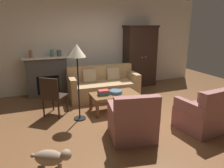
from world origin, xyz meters
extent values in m
plane|color=brown|center=(0.00, 0.00, 0.00)|extent=(9.60, 9.60, 0.00)
cube|color=silver|center=(0.00, 2.55, 1.40)|extent=(7.20, 0.10, 2.80)
cube|color=#4C4947|center=(-1.55, 2.30, 0.54)|extent=(1.10, 0.36, 1.08)
cube|color=black|center=(-1.55, 2.12, 0.34)|extent=(0.60, 0.01, 0.52)
cube|color=white|center=(-1.55, 2.28, 1.10)|extent=(1.26, 0.48, 0.04)
cube|color=black|center=(1.40, 2.22, 0.95)|extent=(1.00, 0.52, 1.89)
cube|color=black|center=(1.40, 2.22, 1.92)|extent=(1.06, 0.55, 0.06)
sphere|color=#ADAFB5|center=(1.34, 1.95, 0.99)|extent=(0.04, 0.04, 0.04)
sphere|color=#ADAFB5|center=(1.46, 1.95, 0.99)|extent=(0.04, 0.04, 0.04)
cube|color=tan|center=(-0.12, 1.48, 0.22)|extent=(1.93, 0.92, 0.44)
cube|color=tan|center=(-0.11, 1.82, 0.65)|extent=(1.91, 0.26, 0.42)
cube|color=tan|center=(-1.00, 1.52, 0.55)|extent=(0.19, 0.80, 0.22)
cube|color=tan|center=(0.76, 1.44, 0.55)|extent=(0.19, 0.80, 0.22)
cube|color=tan|center=(-0.46, 1.70, 0.61)|extent=(0.37, 0.20, 0.37)
cube|color=tan|center=(0.23, 1.67, 0.61)|extent=(0.37, 0.20, 0.37)
cube|color=brown|center=(-0.19, 0.52, 0.39)|extent=(1.10, 0.60, 0.05)
cube|color=brown|center=(-0.70, 0.26, 0.18)|extent=(0.06, 0.06, 0.37)
cube|color=brown|center=(0.32, 0.26, 0.18)|extent=(0.06, 0.06, 0.37)
cube|color=brown|center=(-0.70, 0.78, 0.18)|extent=(0.06, 0.06, 0.37)
cube|color=brown|center=(0.32, 0.78, 0.18)|extent=(0.06, 0.06, 0.37)
cylinder|color=slate|center=(-0.16, 0.52, 0.46)|extent=(0.31, 0.31, 0.07)
cube|color=#427A4C|center=(-0.46, 0.52, 0.44)|extent=(0.24, 0.17, 0.04)
cube|color=#38569E|center=(-0.47, 0.51, 0.48)|extent=(0.24, 0.17, 0.04)
cube|color=#B73833|center=(-0.47, 0.52, 0.52)|extent=(0.25, 0.19, 0.03)
cylinder|color=#A86042|center=(-1.93, 2.28, 1.22)|extent=(0.09, 0.09, 0.20)
cylinder|color=slate|center=(-1.37, 2.28, 1.22)|extent=(0.10, 0.10, 0.19)
cylinder|color=#565B66|center=(-1.17, 2.28, 1.20)|extent=(0.13, 0.13, 0.17)
cube|color=#935B56|center=(-0.37, -0.73, 0.21)|extent=(0.90, 0.90, 0.42)
cube|color=#935B56|center=(-0.43, -1.04, 0.65)|extent=(0.78, 0.31, 0.46)
cube|color=#935B56|center=(-0.05, -0.80, 0.52)|extent=(0.26, 0.71, 0.20)
cube|color=#935B56|center=(-0.69, -0.67, 0.52)|extent=(0.26, 0.71, 0.20)
cube|color=#935B56|center=(1.02, -0.96, 0.21)|extent=(0.83, 0.83, 0.42)
cube|color=#935B56|center=(1.04, -1.26, 0.65)|extent=(0.77, 0.23, 0.46)
cube|color=#935B56|center=(1.34, -0.93, 0.52)|extent=(0.18, 0.71, 0.20)
cube|color=#935B56|center=(0.69, -0.99, 0.52)|extent=(0.18, 0.71, 0.20)
cube|color=black|center=(-1.52, 0.79, 0.43)|extent=(0.62, 0.62, 0.04)
cylinder|color=black|center=(-1.26, 0.82, 0.21)|extent=(0.04, 0.04, 0.41)
cylinder|color=black|center=(-1.55, 1.06, 0.21)|extent=(0.04, 0.04, 0.41)
cylinder|color=black|center=(-1.49, 0.53, 0.21)|extent=(0.04, 0.04, 0.41)
cylinder|color=black|center=(-1.79, 0.76, 0.21)|extent=(0.04, 0.04, 0.41)
cube|color=black|center=(-1.65, 0.64, 0.68)|extent=(0.37, 0.30, 0.45)
cylinder|color=black|center=(-1.08, 0.34, 0.01)|extent=(0.26, 0.26, 0.02)
cylinder|color=black|center=(-1.08, 0.34, 0.69)|extent=(0.03, 0.03, 1.37)
cone|color=beige|center=(-1.08, 0.34, 1.48)|extent=(0.36, 0.36, 0.26)
ellipsoid|color=gray|center=(-1.86, -1.22, 0.25)|extent=(0.45, 0.36, 0.22)
sphere|color=gray|center=(-1.65, -1.33, 0.31)|extent=(0.15, 0.15, 0.15)
cylinder|color=gray|center=(-1.73, -1.22, 0.07)|extent=(0.06, 0.06, 0.14)
cylinder|color=gray|center=(-1.94, -1.11, 0.07)|extent=(0.06, 0.06, 0.14)
sphere|color=gray|center=(-2.07, -1.11, 0.27)|extent=(0.06, 0.06, 0.06)
camera|label=1|loc=(-1.97, -3.81, 1.99)|focal=33.64mm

